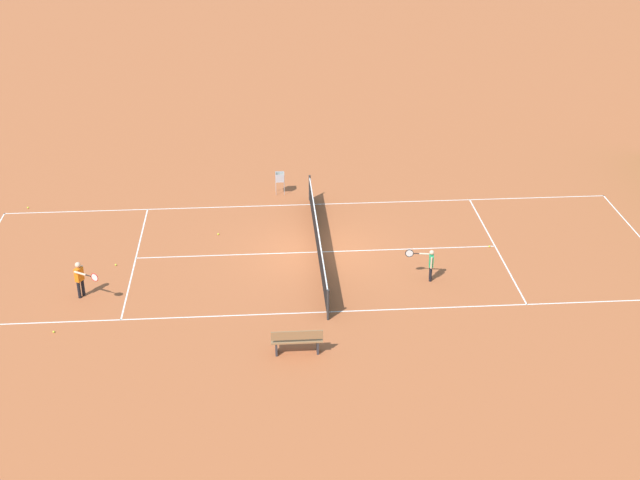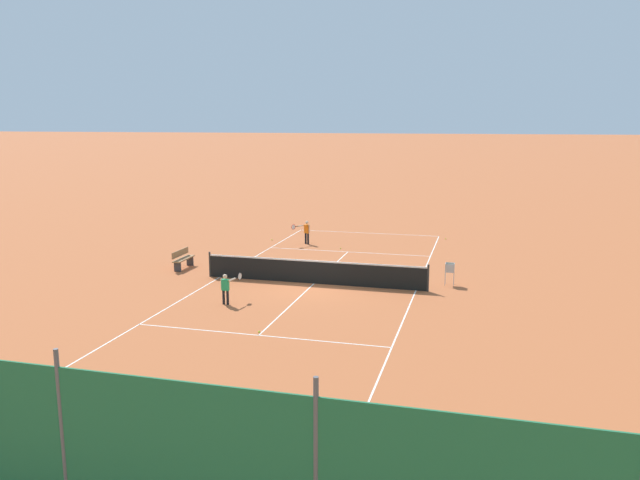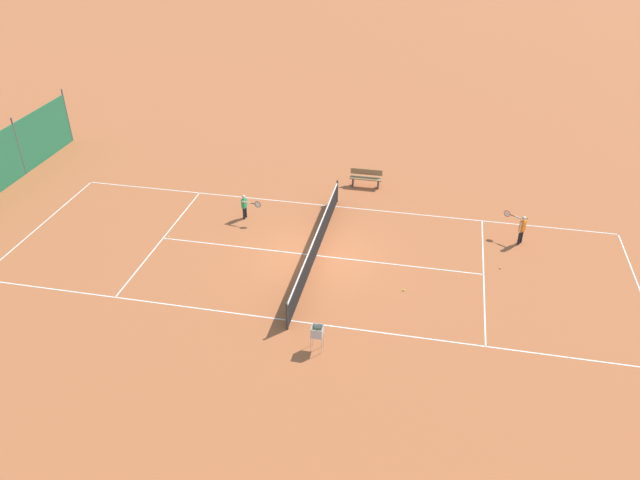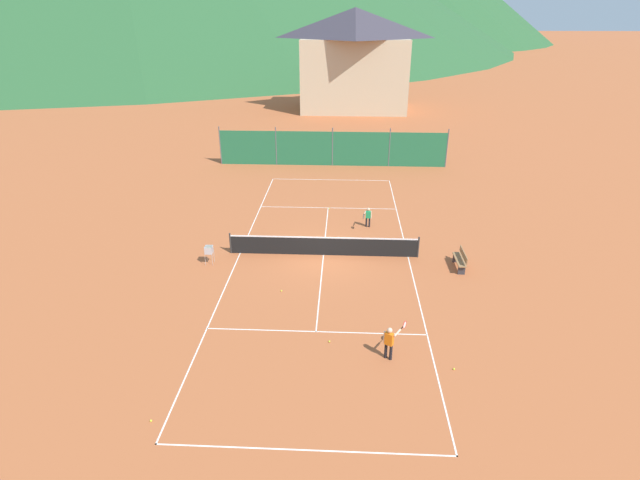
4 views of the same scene
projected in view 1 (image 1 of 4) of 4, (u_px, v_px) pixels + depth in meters
ground_plane at (318, 252)px, 31.61m from camera, size 600.00×600.00×0.00m
court_line_markings at (318, 252)px, 31.61m from camera, size 8.25×23.85×0.01m
tennis_net at (318, 239)px, 31.39m from camera, size 9.18×0.08×1.06m
player_far_baseline at (80, 277)px, 28.48m from camera, size 0.84×0.86×1.25m
player_near_baseline at (429, 262)px, 29.53m from camera, size 0.50×0.93×1.11m
tennis_ball_by_net_left at (28, 208)px, 34.92m from camera, size 0.07×0.07×0.07m
tennis_ball_service_box at (218, 234)px, 32.82m from camera, size 0.07×0.07×0.07m
tennis_ball_mid_court at (489, 246)px, 31.93m from camera, size 0.07×0.07×0.07m
tennis_ball_near_corner at (54, 332)px, 26.87m from camera, size 0.07×0.07×0.07m
tennis_ball_alley_left at (116, 265)px, 30.68m from camera, size 0.07×0.07×0.07m
ball_hopper at (280, 178)px, 35.96m from camera, size 0.36×0.36×0.89m
courtside_bench at (297, 340)px, 25.69m from camera, size 0.36×1.50×0.84m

